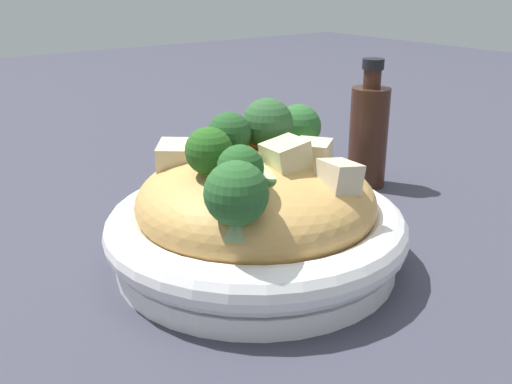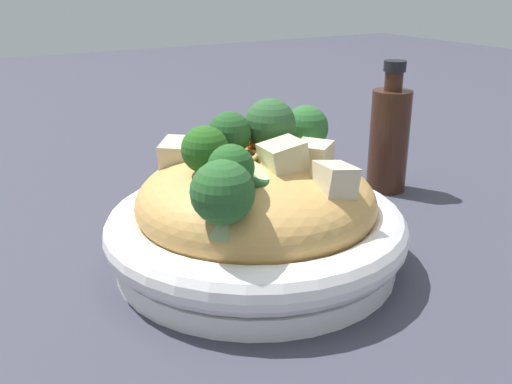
# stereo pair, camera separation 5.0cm
# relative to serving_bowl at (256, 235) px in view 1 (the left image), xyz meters

# --- Properties ---
(ground_plane) EXTENTS (3.00, 3.00, 0.00)m
(ground_plane) POSITION_rel_serving_bowl_xyz_m (0.00, 0.00, -0.03)
(ground_plane) COLOR #363644
(serving_bowl) EXTENTS (0.26, 0.26, 0.05)m
(serving_bowl) POSITION_rel_serving_bowl_xyz_m (0.00, 0.00, 0.00)
(serving_bowl) COLOR white
(serving_bowl) RESTS_ON ground_plane
(noodle_heap) EXTENTS (0.20, 0.20, 0.09)m
(noodle_heap) POSITION_rel_serving_bowl_xyz_m (0.00, 0.00, 0.03)
(noodle_heap) COLOR tan
(noodle_heap) RESTS_ON serving_bowl
(broccoli_florets) EXTENTS (0.15, 0.19, 0.08)m
(broccoli_florets) POSITION_rel_serving_bowl_xyz_m (0.01, -0.01, 0.08)
(broccoli_florets) COLOR #99B875
(broccoli_florets) RESTS_ON serving_bowl
(carrot_coins) EXTENTS (0.09, 0.09, 0.04)m
(carrot_coins) POSITION_rel_serving_bowl_xyz_m (-0.05, 0.01, 0.07)
(carrot_coins) COLOR orange
(carrot_coins) RESTS_ON serving_bowl
(zucchini_slices) EXTENTS (0.09, 0.13, 0.03)m
(zucchini_slices) POSITION_rel_serving_bowl_xyz_m (0.02, 0.01, 0.07)
(zucchini_slices) COLOR #BFE099
(zucchini_slices) RESTS_ON serving_bowl
(chicken_chunks) EXTENTS (0.16, 0.12, 0.04)m
(chicken_chunks) POSITION_rel_serving_bowl_xyz_m (0.01, 0.00, 0.07)
(chicken_chunks) COLOR beige
(chicken_chunks) RESTS_ON serving_bowl
(soy_sauce_bottle) EXTENTS (0.04, 0.04, 0.15)m
(soy_sauce_bottle) POSITION_rel_serving_bowl_xyz_m (-0.08, 0.23, 0.04)
(soy_sauce_bottle) COLOR #381E14
(soy_sauce_bottle) RESTS_ON ground_plane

